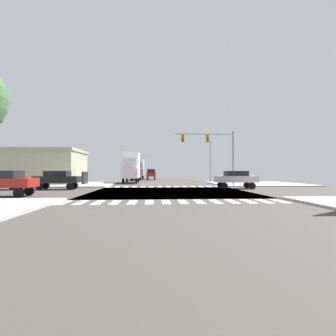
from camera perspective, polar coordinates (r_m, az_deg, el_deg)
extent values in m
cube|color=#443E38|center=(22.00, 0.53, -5.62)|extent=(14.00, 90.00, 0.05)
cube|color=#443E38|center=(22.00, 0.53, -5.62)|extent=(90.00, 12.00, 0.05)
cube|color=#B2ADA3|center=(36.89, 19.78, -3.48)|extent=(12.00, 12.00, 0.14)
cube|color=#AEB0A1|center=(35.80, -22.19, -3.55)|extent=(12.00, 12.00, 0.14)
cube|color=silver|center=(15.59, -23.25, -7.44)|extent=(0.50, 2.00, 0.01)
cube|color=silver|center=(15.28, -19.69, -7.59)|extent=(0.50, 2.00, 0.01)
cube|color=silver|center=(15.03, -15.99, -7.72)|extent=(0.50, 2.00, 0.01)
cube|color=silver|center=(14.85, -12.19, -7.82)|extent=(0.50, 2.00, 0.01)
cube|color=silver|center=(14.73, -8.30, -7.88)|extent=(0.50, 2.00, 0.01)
cube|color=silver|center=(14.68, -4.37, -7.91)|extent=(0.50, 2.00, 0.01)
cube|color=silver|center=(14.70, -0.44, -7.91)|extent=(0.50, 2.00, 0.01)
cube|color=silver|center=(14.79, 3.47, -7.87)|extent=(0.50, 2.00, 0.01)
cube|color=silver|center=(14.94, 7.32, -7.79)|extent=(0.50, 2.00, 0.01)
cube|color=silver|center=(15.15, 11.07, -7.68)|extent=(0.50, 2.00, 0.01)
cube|color=silver|center=(15.43, 14.70, -7.54)|extent=(0.50, 2.00, 0.01)
cube|color=silver|center=(15.77, 18.18, -7.38)|extent=(0.50, 2.00, 0.01)
cube|color=silver|center=(16.16, 21.51, -7.21)|extent=(0.50, 2.00, 0.01)
cube|color=silver|center=(16.61, 24.66, -7.02)|extent=(0.50, 2.00, 0.01)
cube|color=silver|center=(29.69, -13.63, -4.30)|extent=(0.50, 2.00, 0.01)
cube|color=silver|center=(29.53, -11.71, -4.32)|extent=(0.50, 2.00, 0.01)
cube|color=silver|center=(29.40, -9.78, -4.34)|extent=(0.50, 2.00, 0.01)
cube|color=silver|center=(29.31, -7.83, -4.36)|extent=(0.50, 2.00, 0.01)
cube|color=silver|center=(29.25, -5.87, -4.37)|extent=(0.50, 2.00, 0.01)
cube|color=silver|center=(29.22, -3.90, -4.37)|extent=(0.50, 2.00, 0.01)
cube|color=silver|center=(29.23, -1.94, -4.37)|extent=(0.50, 2.00, 0.01)
cube|color=silver|center=(29.28, 0.03, -4.37)|extent=(0.50, 2.00, 0.01)
cube|color=silver|center=(29.35, 1.98, -4.36)|extent=(0.50, 2.00, 0.01)
cube|color=silver|center=(29.46, 3.92, -4.34)|extent=(0.50, 2.00, 0.01)
cube|color=silver|center=(29.61, 5.85, -4.33)|extent=(0.50, 2.00, 0.01)
cube|color=silver|center=(29.79, 7.75, -4.30)|extent=(0.50, 2.00, 0.01)
cube|color=silver|center=(30.00, 9.63, -4.27)|extent=(0.50, 2.00, 0.01)
cube|color=silver|center=(30.24, 11.48, -4.24)|extent=(0.50, 2.00, 0.01)
cylinder|color=gray|center=(31.16, 14.97, 2.15)|extent=(0.20, 0.20, 6.83)
cylinder|color=gray|center=(30.54, 8.53, 7.88)|extent=(7.13, 0.14, 0.14)
cube|color=yellow|center=(30.53, 9.19, 6.84)|extent=(0.32, 0.40, 1.00)
sphere|color=red|center=(30.34, 9.29, 7.48)|extent=(0.22, 0.22, 0.22)
sphere|color=black|center=(30.30, 9.29, 6.90)|extent=(0.22, 0.22, 0.22)
sphere|color=black|center=(30.26, 9.29, 6.31)|extent=(0.22, 0.22, 0.22)
cube|color=yellow|center=(30.02, 3.42, 6.96)|extent=(0.32, 0.40, 1.00)
sphere|color=red|center=(29.82, 3.48, 7.61)|extent=(0.22, 0.22, 0.22)
sphere|color=black|center=(29.78, 3.48, 7.02)|extent=(0.22, 0.22, 0.22)
sphere|color=black|center=(29.74, 3.48, 6.43)|extent=(0.22, 0.22, 0.22)
cylinder|color=gray|center=(42.95, 9.89, 1.50)|extent=(0.16, 0.16, 7.10)
cylinder|color=gray|center=(43.07, 8.97, 6.10)|extent=(1.40, 0.10, 0.10)
ellipsoid|color=silver|center=(42.92, 8.05, 6.05)|extent=(0.60, 0.32, 0.20)
cube|color=#ADAA85|center=(40.42, -28.51, -0.03)|extent=(12.71, 7.92, 4.61)
cube|color=#A5A187|center=(40.53, -28.48, 3.52)|extent=(13.01, 8.22, 0.40)
cube|color=black|center=(34.92, -18.86, -2.28)|extent=(0.24, 2.20, 1.80)
cylinder|color=black|center=(29.50, -31.14, -3.57)|extent=(0.68, 0.26, 0.68)
cylinder|color=black|center=(28.23, -32.51, -3.69)|extent=(0.68, 0.26, 0.68)
cube|color=maroon|center=(29.56, -34.30, -2.24)|extent=(4.30, 1.80, 0.66)
cube|color=black|center=(29.55, -34.29, -1.08)|extent=(2.24, 1.55, 0.54)
cylinder|color=black|center=(36.37, -7.43, -3.04)|extent=(0.26, 0.80, 0.80)
cylinder|color=black|center=(36.56, -10.43, -3.03)|extent=(0.26, 0.80, 0.80)
cylinder|color=black|center=(41.25, -6.95, -2.78)|extent=(0.26, 0.80, 0.80)
cylinder|color=black|center=(41.42, -9.61, -2.77)|extent=(0.26, 0.80, 0.80)
cube|color=silver|center=(38.86, -8.58, -1.21)|extent=(2.40, 7.20, 1.49)
cube|color=white|center=(39.97, -8.44, 1.70)|extent=(2.30, 4.18, 2.56)
cube|color=silver|center=(36.73, -8.88, 1.08)|extent=(2.11, 2.02, 1.49)
cylinder|color=black|center=(20.05, -31.50, -4.93)|extent=(0.68, 0.26, 0.68)
cylinder|color=black|center=(21.33, -29.67, -4.69)|extent=(0.68, 0.26, 0.68)
cube|color=#9F1D14|center=(21.35, -34.04, -2.85)|extent=(4.30, 1.80, 0.66)
cube|color=black|center=(21.34, -34.03, -1.24)|extent=(2.24, 1.55, 0.54)
cylinder|color=black|center=(56.23, -6.01, -2.26)|extent=(0.26, 0.80, 0.80)
cylinder|color=black|center=(56.35, -7.97, -2.25)|extent=(0.26, 0.80, 0.80)
cylinder|color=black|center=(61.12, -5.81, -2.14)|extent=(0.26, 0.80, 0.80)
cylinder|color=black|center=(61.23, -7.60, -2.14)|extent=(0.26, 0.80, 0.80)
cube|color=#ADB6B4|center=(58.71, -6.84, -1.08)|extent=(2.40, 7.20, 1.49)
cube|color=white|center=(59.81, -6.78, 0.87)|extent=(2.30, 4.18, 2.56)
cube|color=#ADB6B4|center=(56.56, -6.97, 0.42)|extent=(2.11, 2.02, 1.49)
cylinder|color=black|center=(52.37, -3.11, -2.40)|extent=(0.26, 0.74, 0.74)
cylinder|color=black|center=(52.38, -4.83, -2.40)|extent=(0.26, 0.74, 0.74)
cylinder|color=black|center=(55.49, -3.13, -2.31)|extent=(0.26, 0.74, 0.74)
cylinder|color=black|center=(55.51, -4.75, -2.31)|extent=(0.26, 0.74, 0.74)
cube|color=#A71B17|center=(53.91, -3.95, -1.49)|extent=(1.96, 4.60, 0.88)
cube|color=black|center=(53.91, -3.95, -0.64)|extent=(1.69, 3.22, 0.72)
cylinder|color=black|center=(47.35, -6.69, -2.56)|extent=(0.26, 0.74, 0.74)
cylinder|color=black|center=(47.46, -8.62, -2.56)|extent=(0.26, 0.74, 0.74)
cylinder|color=black|center=(50.81, -6.47, -2.44)|extent=(0.26, 0.74, 0.74)
cylinder|color=black|center=(50.92, -8.27, -2.44)|extent=(0.26, 0.74, 0.74)
cube|color=#A32714|center=(49.11, -7.51, -1.57)|extent=(2.00, 5.10, 0.86)
cube|color=black|center=(48.22, -7.58, -0.63)|extent=(1.76, 1.78, 0.75)
cylinder|color=black|center=(28.05, 17.94, -3.80)|extent=(0.68, 0.26, 0.68)
cylinder|color=black|center=(26.72, 19.07, -3.94)|extent=(0.68, 0.26, 0.68)
cylinder|color=black|center=(27.12, 12.16, -3.92)|extent=(0.68, 0.26, 0.68)
cylinder|color=black|center=(25.74, 13.03, -4.09)|extent=(0.68, 0.26, 0.68)
cube|color=silver|center=(26.84, 15.58, -2.51)|extent=(4.30, 1.80, 0.66)
cube|color=black|center=(26.83, 15.58, -1.23)|extent=(2.24, 1.55, 0.54)
cylinder|color=black|center=(27.40, -21.00, -3.86)|extent=(0.68, 0.26, 0.68)
cylinder|color=black|center=(26.03, -21.95, -4.01)|extent=(0.68, 0.26, 0.68)
cylinder|color=black|center=(28.42, -26.64, -3.71)|extent=(0.68, 0.26, 0.68)
cylinder|color=black|center=(27.10, -27.84, -3.85)|extent=(0.68, 0.26, 0.68)
cube|color=black|center=(27.17, -24.39, -2.45)|extent=(4.30, 1.80, 0.66)
cube|color=black|center=(27.16, -24.38, -1.18)|extent=(2.24, 1.55, 0.54)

